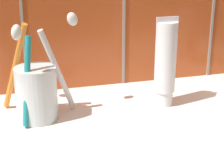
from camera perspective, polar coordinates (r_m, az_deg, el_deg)
sink_counter at (r=59.82cm, az=4.98°, el=-6.62°), size 75.33×36.65×2.00cm
toothbrush_cup at (r=59.55cm, az=-11.51°, el=-0.83°), size 14.23×11.68×17.43cm
toothpaste_tube at (r=63.40cm, az=8.13°, el=3.24°), size 3.75×3.58×15.34cm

